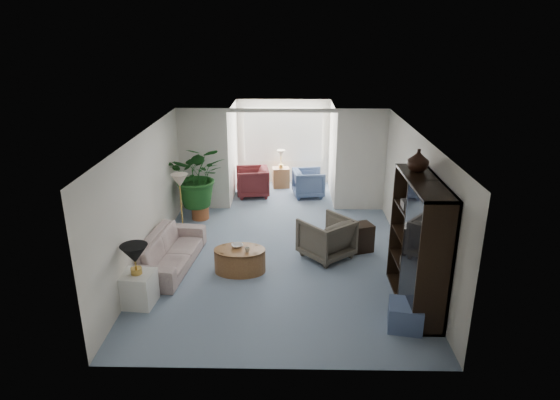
{
  "coord_description": "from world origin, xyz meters",
  "views": [
    {
      "loc": [
        0.18,
        -8.32,
        4.32
      ],
      "look_at": [
        0.0,
        0.6,
        1.1
      ],
      "focal_mm": 31.17,
      "sensor_mm": 36.0,
      "label": 1
    }
  ],
  "objects_px": {
    "end_table": "(138,289)",
    "sunroom_chair_maroon": "(252,182)",
    "table_lamp": "(134,254)",
    "coffee_bowl": "(237,246)",
    "floor_lamp": "(180,181)",
    "entertainment_cabinet": "(418,244)",
    "sunroom_chair_blue": "(309,183)",
    "sofa": "(170,251)",
    "side_table_dark": "(360,237)",
    "framed_picture": "(418,182)",
    "coffee_table": "(240,260)",
    "wingback_chair": "(326,238)",
    "coffee_cup": "(247,250)",
    "sunroom_table": "(281,177)",
    "cabinet_urn": "(418,160)",
    "ottoman": "(405,316)",
    "plant_pot": "(200,212)"
  },
  "relations": [
    {
      "from": "end_table",
      "to": "ottoman",
      "type": "bearing_deg",
      "value": -7.7
    },
    {
      "from": "coffee_table",
      "to": "coffee_bowl",
      "type": "bearing_deg",
      "value": 116.57
    },
    {
      "from": "sunroom_chair_maroon",
      "to": "sunroom_chair_blue",
      "type": "bearing_deg",
      "value": 82.44
    },
    {
      "from": "end_table",
      "to": "sunroom_chair_maroon",
      "type": "height_order",
      "value": "sunroom_chair_maroon"
    },
    {
      "from": "cabinet_urn",
      "to": "wingback_chair",
      "type": "bearing_deg",
      "value": 138.57
    },
    {
      "from": "framed_picture",
      "to": "wingback_chair",
      "type": "height_order",
      "value": "framed_picture"
    },
    {
      "from": "coffee_bowl",
      "to": "plant_pot",
      "type": "relative_size",
      "value": 0.54
    },
    {
      "from": "wingback_chair",
      "to": "ottoman",
      "type": "xyz_separation_m",
      "value": [
        1.03,
        -2.37,
        -0.21
      ]
    },
    {
      "from": "sofa",
      "to": "floor_lamp",
      "type": "xyz_separation_m",
      "value": [
        -0.06,
        1.43,
        0.94
      ]
    },
    {
      "from": "floor_lamp",
      "to": "coffee_table",
      "type": "relative_size",
      "value": 0.38
    },
    {
      "from": "floor_lamp",
      "to": "entertainment_cabinet",
      "type": "height_order",
      "value": "entertainment_cabinet"
    },
    {
      "from": "wingback_chair",
      "to": "sunroom_chair_blue",
      "type": "distance_m",
      "value": 3.63
    },
    {
      "from": "coffee_table",
      "to": "sunroom_table",
      "type": "bearing_deg",
      "value": 82.41
    },
    {
      "from": "coffee_cup",
      "to": "side_table_dark",
      "type": "bearing_deg",
      "value": 25.58
    },
    {
      "from": "entertainment_cabinet",
      "to": "sofa",
      "type": "bearing_deg",
      "value": 164.25
    },
    {
      "from": "sofa",
      "to": "side_table_dark",
      "type": "height_order",
      "value": "sofa"
    },
    {
      "from": "end_table",
      "to": "sunroom_chair_maroon",
      "type": "bearing_deg",
      "value": 74.95
    },
    {
      "from": "framed_picture",
      "to": "end_table",
      "type": "height_order",
      "value": "framed_picture"
    },
    {
      "from": "coffee_bowl",
      "to": "sunroom_chair_blue",
      "type": "relative_size",
      "value": 0.27
    },
    {
      "from": "side_table_dark",
      "to": "wingback_chair",
      "type": "bearing_deg",
      "value": -156.8
    },
    {
      "from": "table_lamp",
      "to": "plant_pot",
      "type": "bearing_deg",
      "value": 84.72
    },
    {
      "from": "sofa",
      "to": "floor_lamp",
      "type": "bearing_deg",
      "value": 8.36
    },
    {
      "from": "coffee_table",
      "to": "entertainment_cabinet",
      "type": "bearing_deg",
      "value": -19.01
    },
    {
      "from": "framed_picture",
      "to": "plant_pot",
      "type": "relative_size",
      "value": 1.25
    },
    {
      "from": "end_table",
      "to": "wingback_chair",
      "type": "distance_m",
      "value": 3.65
    },
    {
      "from": "floor_lamp",
      "to": "coffee_bowl",
      "type": "distance_m",
      "value": 2.18
    },
    {
      "from": "sofa",
      "to": "wingback_chair",
      "type": "height_order",
      "value": "wingback_chair"
    },
    {
      "from": "coffee_table",
      "to": "sunroom_chair_blue",
      "type": "bearing_deg",
      "value": 71.62
    },
    {
      "from": "table_lamp",
      "to": "cabinet_urn",
      "type": "height_order",
      "value": "cabinet_urn"
    },
    {
      "from": "sunroom_chair_maroon",
      "to": "sunroom_table",
      "type": "distance_m",
      "value": 1.07
    },
    {
      "from": "framed_picture",
      "to": "sofa",
      "type": "relative_size",
      "value": 0.24
    },
    {
      "from": "coffee_bowl",
      "to": "sunroom_chair_maroon",
      "type": "xyz_separation_m",
      "value": [
        -0.03,
        4.17,
        -0.09
      ]
    },
    {
      "from": "ottoman",
      "to": "floor_lamp",
      "type": "bearing_deg",
      "value": 140.52
    },
    {
      "from": "coffee_cup",
      "to": "sunroom_chair_blue",
      "type": "bearing_deg",
      "value": 73.81
    },
    {
      "from": "coffee_cup",
      "to": "entertainment_cabinet",
      "type": "relative_size",
      "value": 0.04
    },
    {
      "from": "framed_picture",
      "to": "sunroom_chair_blue",
      "type": "height_order",
      "value": "framed_picture"
    },
    {
      "from": "table_lamp",
      "to": "coffee_bowl",
      "type": "bearing_deg",
      "value": 40.13
    },
    {
      "from": "coffee_bowl",
      "to": "sunroom_chair_maroon",
      "type": "height_order",
      "value": "sunroom_chair_maroon"
    },
    {
      "from": "coffee_table",
      "to": "wingback_chair",
      "type": "xyz_separation_m",
      "value": [
        1.64,
        0.65,
        0.18
      ]
    },
    {
      "from": "floor_lamp",
      "to": "wingback_chair",
      "type": "bearing_deg",
      "value": -17.86
    },
    {
      "from": "sofa",
      "to": "end_table",
      "type": "distance_m",
      "value": 1.37
    },
    {
      "from": "coffee_table",
      "to": "side_table_dark",
      "type": "relative_size",
      "value": 1.67
    },
    {
      "from": "coffee_bowl",
      "to": "cabinet_urn",
      "type": "height_order",
      "value": "cabinet_urn"
    },
    {
      "from": "floor_lamp",
      "to": "coffee_cup",
      "type": "relative_size",
      "value": 3.96
    },
    {
      "from": "table_lamp",
      "to": "sunroom_chair_maroon",
      "type": "relative_size",
      "value": 0.52
    },
    {
      "from": "floor_lamp",
      "to": "wingback_chair",
      "type": "xyz_separation_m",
      "value": [
        3.04,
        -0.98,
        -0.84
      ]
    },
    {
      "from": "coffee_table",
      "to": "plant_pot",
      "type": "relative_size",
      "value": 2.37
    },
    {
      "from": "coffee_table",
      "to": "coffee_cup",
      "type": "height_order",
      "value": "coffee_cup"
    },
    {
      "from": "framed_picture",
      "to": "coffee_table",
      "type": "bearing_deg",
      "value": -176.78
    },
    {
      "from": "coffee_cup",
      "to": "sunroom_chair_maroon",
      "type": "bearing_deg",
      "value": 93.03
    }
  ]
}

